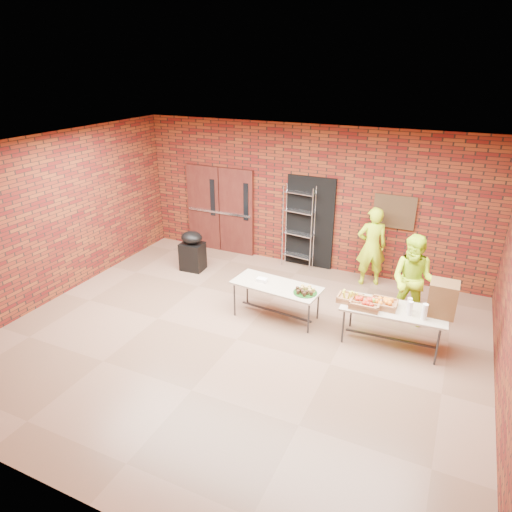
{
  "coord_description": "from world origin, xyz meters",
  "views": [
    {
      "loc": [
        3.08,
        -5.87,
        4.41
      ],
      "look_at": [
        -0.29,
        1.4,
        0.96
      ],
      "focal_mm": 32.0,
      "sensor_mm": 36.0,
      "label": 1
    }
  ],
  "objects_px": {
    "table_left": "(276,288)",
    "covered_grill": "(192,251)",
    "coffee_dispenser": "(443,299)",
    "volunteer_woman": "(372,246)",
    "volunteer_man": "(413,281)",
    "table_right": "(394,312)",
    "wire_rack": "(298,227)"
  },
  "relations": [
    {
      "from": "table_left",
      "to": "volunteer_woman",
      "type": "relative_size",
      "value": 0.99
    },
    {
      "from": "table_left",
      "to": "volunteer_woman",
      "type": "height_order",
      "value": "volunteer_woman"
    },
    {
      "from": "table_right",
      "to": "volunteer_man",
      "type": "distance_m",
      "value": 0.88
    },
    {
      "from": "table_left",
      "to": "covered_grill",
      "type": "relative_size",
      "value": 1.84
    },
    {
      "from": "covered_grill",
      "to": "volunteer_man",
      "type": "relative_size",
      "value": 0.54
    },
    {
      "from": "table_right",
      "to": "coffee_dispenser",
      "type": "height_order",
      "value": "coffee_dispenser"
    },
    {
      "from": "coffee_dispenser",
      "to": "volunteer_woman",
      "type": "relative_size",
      "value": 0.33
    },
    {
      "from": "table_right",
      "to": "coffee_dispenser",
      "type": "xyz_separation_m",
      "value": [
        0.69,
        0.13,
        0.34
      ]
    },
    {
      "from": "table_left",
      "to": "coffee_dispenser",
      "type": "distance_m",
      "value": 2.8
    },
    {
      "from": "table_left",
      "to": "volunteer_man",
      "type": "height_order",
      "value": "volunteer_man"
    },
    {
      "from": "coffee_dispenser",
      "to": "covered_grill",
      "type": "height_order",
      "value": "coffee_dispenser"
    },
    {
      "from": "table_left",
      "to": "coffee_dispenser",
      "type": "relative_size",
      "value": 3.01
    },
    {
      "from": "table_right",
      "to": "coffee_dispenser",
      "type": "bearing_deg",
      "value": 7.7
    },
    {
      "from": "coffee_dispenser",
      "to": "volunteer_man",
      "type": "relative_size",
      "value": 0.33
    },
    {
      "from": "coffee_dispenser",
      "to": "volunteer_man",
      "type": "height_order",
      "value": "volunteer_man"
    },
    {
      "from": "table_left",
      "to": "volunteer_woman",
      "type": "xyz_separation_m",
      "value": [
        1.26,
        2.12,
        0.24
      ]
    },
    {
      "from": "table_right",
      "to": "covered_grill",
      "type": "height_order",
      "value": "covered_grill"
    },
    {
      "from": "table_left",
      "to": "table_right",
      "type": "xyz_separation_m",
      "value": [
        2.08,
        -0.02,
        0.02
      ]
    },
    {
      "from": "table_left",
      "to": "volunteer_woman",
      "type": "distance_m",
      "value": 2.48
    },
    {
      "from": "covered_grill",
      "to": "table_right",
      "type": "bearing_deg",
      "value": -17.65
    },
    {
      "from": "table_left",
      "to": "volunteer_man",
      "type": "bearing_deg",
      "value": 25.27
    },
    {
      "from": "wire_rack",
      "to": "table_right",
      "type": "height_order",
      "value": "wire_rack"
    },
    {
      "from": "wire_rack",
      "to": "table_left",
      "type": "bearing_deg",
      "value": -71.46
    },
    {
      "from": "covered_grill",
      "to": "table_left",
      "type": "bearing_deg",
      "value": -27.94
    },
    {
      "from": "table_right",
      "to": "covered_grill",
      "type": "xyz_separation_m",
      "value": [
        -4.61,
        1.18,
        -0.17
      ]
    },
    {
      "from": "volunteer_man",
      "to": "coffee_dispenser",
      "type": "bearing_deg",
      "value": -44.5
    },
    {
      "from": "wire_rack",
      "to": "volunteer_man",
      "type": "relative_size",
      "value": 1.13
    },
    {
      "from": "wire_rack",
      "to": "coffee_dispenser",
      "type": "xyz_separation_m",
      "value": [
        3.21,
        -2.23,
        0.01
      ]
    },
    {
      "from": "wire_rack",
      "to": "covered_grill",
      "type": "distance_m",
      "value": 2.45
    },
    {
      "from": "table_right",
      "to": "coffee_dispenser",
      "type": "distance_m",
      "value": 0.78
    },
    {
      "from": "table_left",
      "to": "covered_grill",
      "type": "xyz_separation_m",
      "value": [
        -2.53,
        1.16,
        -0.16
      ]
    },
    {
      "from": "table_left",
      "to": "covered_grill",
      "type": "distance_m",
      "value": 2.78
    }
  ]
}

